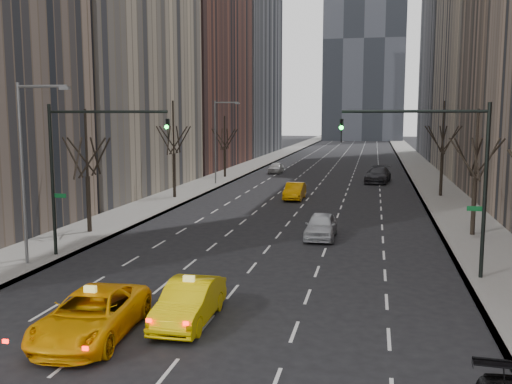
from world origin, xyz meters
The scene contains 19 objects.
ground centered at (0.00, 0.00, 0.00)m, with size 400.00×400.00×0.00m, color black.
sidewalk_left centered at (-12.25, 70.00, 0.07)m, with size 4.50×320.00×0.15m, color slate.
sidewalk_right centered at (12.25, 70.00, 0.07)m, with size 4.50×320.00×0.15m, color slate.
bld_left_far centered at (-21.50, 66.00, 22.00)m, with size 14.00×28.00×44.00m, color brown.
tree_lw_b centered at (-12.00, 18.00, 3.72)m, with size 3.36×3.50×7.82m.
tree_lw_c centered at (-12.00, 34.00, 4.04)m, with size 3.36×3.50×8.74m.
tree_lw_d centered at (-12.00, 52.00, 3.56)m, with size 3.36×3.50×7.36m.
tree_rw_b centered at (12.00, 22.00, 3.72)m, with size 3.36×3.50×7.82m.
tree_rw_c centered at (12.00, 40.00, 4.04)m, with size 3.36×3.50×8.74m.
traffic_mast_left centered at (-9.11, 12.00, 5.49)m, with size 6.69×0.39×8.00m.
traffic_mast_right centered at (9.11, 12.00, 5.49)m, with size 6.69×0.39×8.00m.
streetlight_near centered at (-10.84, 10.00, 5.62)m, with size 2.83×0.22×9.00m.
streetlight_far centered at (-10.84, 45.00, 5.62)m, with size 2.83×0.22×9.00m.
taxi_suv centered at (-3.48, 2.08, 0.80)m, with size 2.65×5.76×1.60m, color #FFAC05.
taxi_sedan centered at (-0.66, 4.13, 0.77)m, with size 1.64×4.70×1.55m, color yellow.
silver_sedan_ahead centered at (2.72, 19.70, 0.78)m, with size 1.83×4.56×1.55m, color #A9ACB2.
far_taxi centered at (-1.14, 35.80, 0.75)m, with size 1.59×4.55×1.50m, color #F59C05.
far_suv_grey centered at (6.32, 50.75, 0.89)m, with size 2.48×6.10×1.77m, color #29292E.
far_car_white centered at (-6.86, 58.93, 0.72)m, with size 1.69×4.20×1.43m, color silver.
Camera 1 is at (5.84, -15.11, 7.56)m, focal length 40.00 mm.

